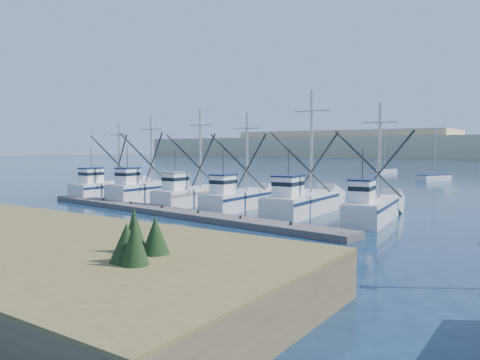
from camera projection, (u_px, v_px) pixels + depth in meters
name	position (u px, v px, depth m)	size (l,w,h in m)	color
ground	(184.00, 236.00, 26.60)	(500.00, 500.00, 0.00)	#0D223C
floating_dock	(170.00, 212.00, 35.18)	(30.57, 2.04, 0.41)	#56514D
trawler_fleet	(214.00, 196.00, 39.17)	(29.98, 8.88, 9.47)	silver
sailboat_near	(434.00, 178.00, 70.35)	(4.11, 6.23, 8.10)	silver
sailboat_far	(384.00, 171.00, 91.45)	(3.79, 6.42, 8.10)	silver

